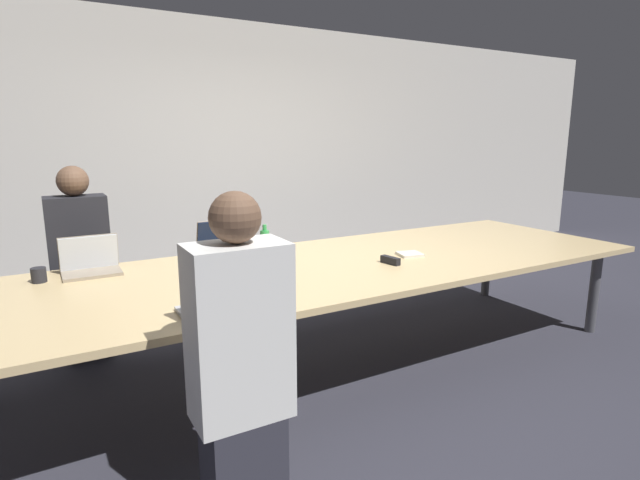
{
  "coord_description": "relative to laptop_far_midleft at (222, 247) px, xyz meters",
  "views": [
    {
      "loc": [
        -1.76,
        -2.86,
        1.6
      ],
      "look_at": [
        -0.07,
        0.1,
        0.89
      ],
      "focal_mm": 28.0,
      "sensor_mm": 36.0,
      "label": 1
    }
  ],
  "objects": [
    {
      "name": "person_far_left",
      "position": [
        -0.89,
        0.48,
        -0.14
      ],
      "size": [
        0.4,
        0.24,
        1.4
      ],
      "color": "#2D2D38",
      "rests_on": "ground_plane"
    },
    {
      "name": "cup_far_left",
      "position": [
        -1.16,
        -0.04,
        -0.03
      ],
      "size": [
        0.09,
        0.09,
        0.09
      ],
      "color": "#232328",
      "rests_on": "conference_table"
    },
    {
      "name": "laptop_far_left",
      "position": [
        -0.86,
        0.02,
        -0.01
      ],
      "size": [
        0.35,
        0.24,
        0.24
      ],
      "color": "gray",
      "rests_on": "conference_table"
    },
    {
      "name": "person_near_left",
      "position": [
        -0.46,
        -1.57,
        -0.14
      ],
      "size": [
        0.4,
        0.24,
        1.4
      ],
      "rotation": [
        0.0,
        0.0,
        3.14
      ],
      "color": "#2D2D38",
      "rests_on": "ground_plane"
    },
    {
      "name": "ground_plane",
      "position": [
        0.64,
        -0.52,
        -0.82
      ],
      "size": [
        24.0,
        24.0,
        0.0
      ],
      "primitive_type": "plane",
      "color": "#2D2D38"
    },
    {
      "name": "notebook",
      "position": [
        1.22,
        -0.61,
        -0.07
      ],
      "size": [
        0.2,
        0.19,
        0.02
      ],
      "rotation": [
        0.0,
        0.0,
        -0.23
      ],
      "color": "silver",
      "rests_on": "conference_table"
    },
    {
      "name": "curtain_wall",
      "position": [
        0.64,
        1.93,
        0.58
      ],
      "size": [
        12.0,
        0.06,
        2.8
      ],
      "color": "beige",
      "rests_on": "ground_plane"
    },
    {
      "name": "laptop_near_left",
      "position": [
        -0.41,
        -1.11,
        -0.01
      ],
      "size": [
        0.33,
        0.25,
        0.25
      ],
      "rotation": [
        0.0,
        0.0,
        3.14
      ],
      "color": "#B7B7BC",
      "rests_on": "conference_table"
    },
    {
      "name": "bottle_far_midleft",
      "position": [
        0.29,
        -0.11,
        0.02
      ],
      "size": [
        0.07,
        0.07,
        0.24
      ],
      "color": "green",
      "rests_on": "conference_table"
    },
    {
      "name": "laptop_far_midleft",
      "position": [
        0.0,
        0.0,
        0.0
      ],
      "size": [
        0.33,
        0.27,
        0.27
      ],
      "color": "gray",
      "rests_on": "conference_table"
    },
    {
      "name": "conference_table",
      "position": [
        0.64,
        -0.52,
        -0.12
      ],
      "size": [
        4.66,
        1.49,
        0.74
      ],
      "color": "#D6B77F",
      "rests_on": "ground_plane"
    },
    {
      "name": "stapler",
      "position": [
        0.95,
        -0.74,
        -0.05
      ],
      "size": [
        0.07,
        0.16,
        0.05
      ],
      "rotation": [
        0.0,
        0.0,
        0.17
      ],
      "color": "black",
      "rests_on": "conference_table"
    },
    {
      "name": "cup_far_midleft",
      "position": [
        0.23,
        -0.09,
        -0.03
      ],
      "size": [
        0.07,
        0.07,
        0.09
      ],
      "color": "#232328",
      "rests_on": "conference_table"
    }
  ]
}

